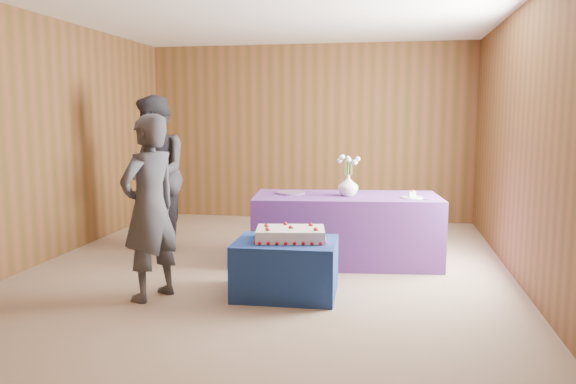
% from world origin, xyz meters
% --- Properties ---
extents(ground, '(6.00, 6.00, 0.00)m').
position_xyz_m(ground, '(0.00, 0.00, 0.00)').
color(ground, gray).
rests_on(ground, ground).
extents(room_shell, '(5.04, 6.04, 2.72)m').
position_xyz_m(room_shell, '(0.00, 0.00, 1.80)').
color(room_shell, brown).
rests_on(room_shell, ground).
extents(cake_table, '(0.92, 0.73, 0.50)m').
position_xyz_m(cake_table, '(0.35, -0.82, 0.25)').
color(cake_table, navy).
rests_on(cake_table, ground).
extents(serving_table, '(2.09, 1.12, 0.75)m').
position_xyz_m(serving_table, '(0.79, 0.41, 0.38)').
color(serving_table, '#572E80').
rests_on(serving_table, ground).
extents(sheet_cake, '(0.69, 0.53, 0.15)m').
position_xyz_m(sheet_cake, '(0.38, -0.80, 0.56)').
color(sheet_cake, silver).
rests_on(sheet_cake, cake_table).
extents(vase, '(0.24, 0.24, 0.23)m').
position_xyz_m(vase, '(0.81, 0.38, 0.86)').
color(vase, white).
rests_on(vase, serving_table).
extents(flower_spray, '(0.25, 0.25, 0.19)m').
position_xyz_m(flower_spray, '(0.81, 0.38, 1.14)').
color(flower_spray, '#296528').
rests_on(flower_spray, vase).
extents(platter, '(0.43, 0.43, 0.02)m').
position_xyz_m(platter, '(0.17, 0.42, 0.76)').
color(platter, '#754D9B').
rests_on(platter, serving_table).
extents(plate, '(0.24, 0.24, 0.01)m').
position_xyz_m(plate, '(1.49, 0.33, 0.76)').
color(plate, white).
rests_on(plate, serving_table).
extents(cake_slice, '(0.08, 0.08, 0.08)m').
position_xyz_m(cake_slice, '(1.49, 0.33, 0.79)').
color(cake_slice, silver).
rests_on(cake_slice, plate).
extents(knife, '(0.26, 0.05, 0.00)m').
position_xyz_m(knife, '(1.52, 0.23, 0.75)').
color(knife, silver).
rests_on(knife, serving_table).
extents(guest_left, '(0.60, 0.70, 1.63)m').
position_xyz_m(guest_left, '(-0.81, -1.13, 0.81)').
color(guest_left, '#36373F').
rests_on(guest_left, ground).
extents(guest_right, '(1.09, 1.14, 1.86)m').
position_xyz_m(guest_right, '(-1.50, 0.57, 0.93)').
color(guest_right, '#2D2D37').
rests_on(guest_right, ground).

